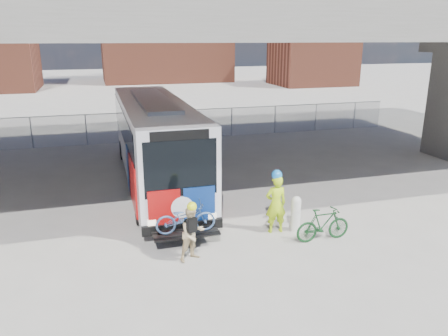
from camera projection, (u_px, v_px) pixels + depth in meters
name	position (u px, v px, depth m)	size (l,w,h in m)	color
ground	(225.00, 208.00, 16.30)	(160.00, 160.00, 0.00)	#9E9991
bus	(155.00, 135.00, 18.75)	(2.67, 12.90, 3.69)	silver
overpass	(198.00, 27.00, 18.10)	(40.00, 16.00, 7.95)	#605E59
chainlink_fence	(170.00, 117.00, 26.93)	(30.00, 0.06, 30.00)	gray
brick_buildings	(134.00, 43.00, 59.44)	(54.00, 22.00, 12.00)	brown
bollard	(296.00, 212.00, 14.26)	(0.31, 0.31, 1.20)	silver
cyclist_hivis	(276.00, 203.00, 14.05)	(0.72, 0.48, 2.13)	#BAE618
cyclist_tan	(192.00, 233.00, 12.31)	(0.95, 0.85, 1.76)	#CEB484
bike_parked	(323.00, 224.00, 13.57)	(0.51, 1.80, 1.08)	#15431E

